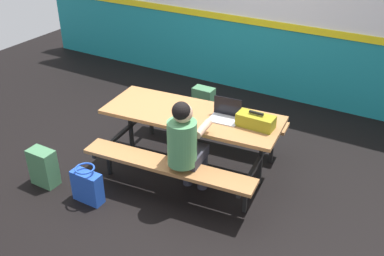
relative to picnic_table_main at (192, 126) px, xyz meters
The scene contains 9 objects.
ground_plane 0.72m from the picnic_table_main, behind, with size 10.00×10.00×0.02m, color black.
accent_backdrop 2.56m from the picnic_table_main, 99.70° to the left, with size 8.00×0.14×2.60m.
picnic_table_main is the anchor object (origin of this frame).
student_nearer 0.60m from the picnic_table_main, 66.51° to the right, with size 0.39×0.54×1.21m.
laptop_silver 0.44m from the picnic_table_main, 11.30° to the left, with size 0.34×0.25×0.22m.
toolbox_grey 0.78m from the picnic_table_main, ahead, with size 0.40×0.18×0.18m.
backpack_dark 1.73m from the picnic_table_main, 139.59° to the right, with size 0.30×0.22×0.44m.
tote_bag_bright 1.33m from the picnic_table_main, 120.93° to the right, with size 0.34×0.21×0.43m.
satchel_spare 1.40m from the picnic_table_main, 112.75° to the left, with size 0.30×0.22×0.44m.
Camera 1 is at (2.61, -3.80, 3.06)m, focal length 41.30 mm.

